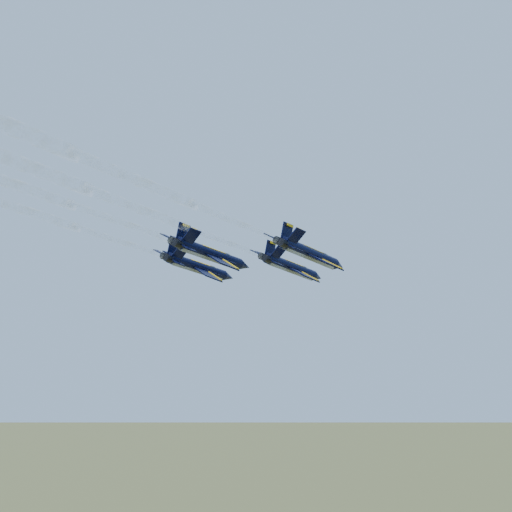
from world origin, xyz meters
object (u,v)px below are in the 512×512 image
at_px(jet_slot, 211,254).
at_px(jet_lead, 292,267).
at_px(jet_right, 311,254).
at_px(jet_left, 199,267).

bearing_deg(jet_slot, jet_lead, 88.94).
relative_size(jet_right, jet_slot, 1.00).
bearing_deg(jet_right, jet_lead, 137.15).
distance_m(jet_left, jet_slot, 15.21).
relative_size(jet_lead, jet_left, 1.00).
distance_m(jet_left, jet_right, 23.61).
xyz_separation_m(jet_lead, jet_left, (-14.50, -6.91, 0.00)).
height_order(jet_lead, jet_right, same).
bearing_deg(jet_slot, jet_right, 38.65).
xyz_separation_m(jet_lead, jet_right, (8.27, -13.14, 0.00)).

